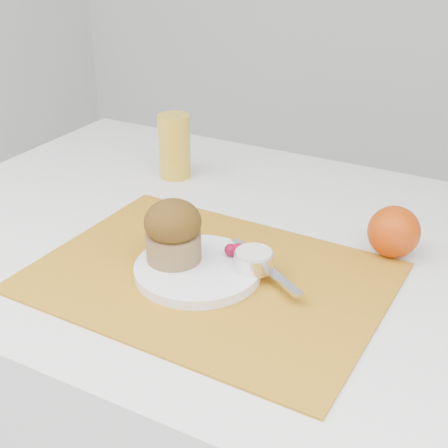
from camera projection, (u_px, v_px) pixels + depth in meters
The scene contains 11 objects.
table at pixel (241, 412), 1.19m from camera, with size 1.20×0.80×0.75m, color white.
placemat at pixel (209, 277), 0.91m from camera, with size 0.50×0.37×0.00m, color #BB7A19.
plate at pixel (198, 269), 0.91m from camera, with size 0.19×0.19×0.01m, color white.
ramekin at pixel (254, 261), 0.89m from camera, with size 0.06×0.06×0.02m, color white.
cream at pixel (254, 253), 0.89m from camera, with size 0.05×0.05×0.01m, color silver.
raspberry_near at pixel (231, 250), 0.92m from camera, with size 0.02×0.02×0.02m, color #62021B.
raspberry_far at pixel (238, 250), 0.92m from camera, with size 0.02×0.02×0.02m, color #5F021B.
butter_knife at pixel (265, 266), 0.90m from camera, with size 0.18×0.01×0.00m, color silver.
orange at pixel (394, 232), 0.95m from camera, with size 0.08×0.08×0.08m, color #C33F06.
juice_glass at pixel (175, 146), 1.22m from camera, with size 0.06×0.06×0.13m, color gold.
muffin at pixel (173, 231), 0.90m from camera, with size 0.08×0.08×0.09m.
Camera 1 is at (0.39, -0.75, 1.24)m, focal length 50.00 mm.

